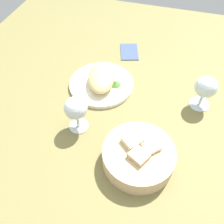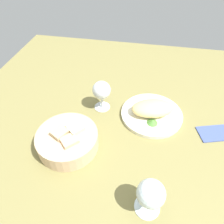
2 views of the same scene
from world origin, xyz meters
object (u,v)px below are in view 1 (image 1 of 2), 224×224
bread_basket (139,155)px  wine_glass_far (206,88)px  folded_napkin (129,51)px  plate (101,84)px  wine_glass_near (76,109)px

bread_basket → wine_glass_far: wine_glass_far is taller
folded_napkin → plate: bearing=-29.4°
plate → folded_napkin: size_ratio=2.09×
plate → bread_basket: bread_basket is taller
bread_basket → wine_glass_near: 21.99cm
wine_glass_near → folded_napkin: size_ratio=1.10×
wine_glass_near → bread_basket: bearing=71.8°
wine_glass_near → plate: bearing=176.7°
bread_basket → wine_glass_near: (-6.69, -20.35, 4.99)cm
wine_glass_near → wine_glass_far: 40.85cm
bread_basket → folded_napkin: size_ratio=1.80×
wine_glass_far → folded_napkin: bearing=-126.2°
plate → wine_glass_far: 35.15cm
bread_basket → wine_glass_near: wine_glass_near is taller
plate → wine_glass_far: (-0.57, 34.46, 6.91)cm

